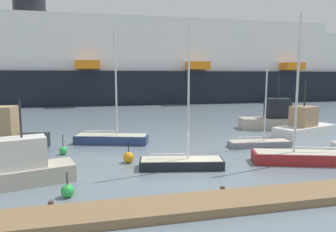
% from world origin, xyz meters
% --- Properties ---
extents(ground_plane, '(600.00, 600.00, 0.00)m').
position_xyz_m(ground_plane, '(0.00, 0.00, 0.00)').
color(ground_plane, slate).
extents(dock_pier, '(20.37, 2.37, 0.49)m').
position_xyz_m(dock_pier, '(0.00, -5.05, 0.20)').
color(dock_pier, olive).
rests_on(dock_pier, ground_plane).
extents(sailboat_0, '(5.41, 1.88, 8.12)m').
position_xyz_m(sailboat_0, '(7.44, 5.60, 0.39)').
color(sailboat_0, gray).
rests_on(sailboat_0, ground_plane).
extents(sailboat_1, '(6.66, 3.56, 10.06)m').
position_xyz_m(sailboat_1, '(-4.88, 9.63, 0.53)').
color(sailboat_1, navy).
rests_on(sailboat_1, ground_plane).
extents(sailboat_2, '(6.76, 3.68, 10.06)m').
position_xyz_m(sailboat_2, '(7.63, 0.35, 0.52)').
color(sailboat_2, maroon).
rests_on(sailboat_2, ground_plane).
extents(sailboat_3, '(5.64, 2.60, 9.11)m').
position_xyz_m(sailboat_3, '(-0.76, 1.10, 0.44)').
color(sailboat_3, black).
rests_on(sailboat_3, ground_plane).
extents(fishing_boat_0, '(7.94, 3.72, 6.16)m').
position_xyz_m(fishing_boat_0, '(13.79, 13.40, 1.18)').
color(fishing_boat_0, '#BCB29E').
rests_on(fishing_boat_0, ground_plane).
extents(fishing_boat_1, '(7.71, 4.75, 5.58)m').
position_xyz_m(fishing_boat_1, '(14.31, 8.90, 1.00)').
color(fishing_boat_1, white).
rests_on(fishing_boat_1, ground_plane).
extents(fishing_boat_2, '(6.26, 3.55, 4.73)m').
position_xyz_m(fishing_boat_2, '(-10.31, 0.18, 0.95)').
color(fishing_boat_2, '#BCB29E').
rests_on(fishing_boat_2, ground_plane).
extents(channel_buoy_0, '(0.76, 0.76, 1.51)m').
position_xyz_m(channel_buoy_0, '(-4.01, 3.19, 0.39)').
color(channel_buoy_0, orange).
rests_on(channel_buoy_0, ground_plane).
extents(channel_buoy_1, '(0.66, 0.66, 1.28)m').
position_xyz_m(channel_buoy_1, '(-7.58, -2.28, 0.33)').
color(channel_buoy_1, green).
rests_on(channel_buoy_1, ground_plane).
extents(channel_buoy_2, '(0.62, 0.62, 1.58)m').
position_xyz_m(channel_buoy_2, '(-8.69, 6.56, 0.32)').
color(channel_buoy_2, green).
rests_on(channel_buoy_2, ground_plane).
extents(cruise_ship, '(129.38, 21.11, 25.20)m').
position_xyz_m(cruise_ship, '(3.49, 54.37, 8.11)').
color(cruise_ship, black).
rests_on(cruise_ship, ground_plane).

